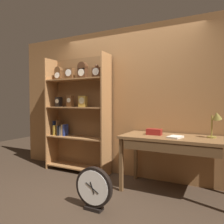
{
  "coord_description": "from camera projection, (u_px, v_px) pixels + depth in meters",
  "views": [
    {
      "loc": [
        1.48,
        -2.22,
        1.29
      ],
      "look_at": [
        -0.08,
        0.83,
        1.14
      ],
      "focal_mm": 34.44,
      "sensor_mm": 36.0,
      "label": 1
    }
  ],
  "objects": [
    {
      "name": "workbench",
      "position": [
        173.0,
        143.0,
        3.03
      ],
      "size": [
        1.47,
        0.69,
        0.81
      ],
      "color": "brown",
      "rests_on": "ground"
    },
    {
      "name": "toolbox_small",
      "position": [
        154.0,
        132.0,
        3.19
      ],
      "size": [
        0.22,
        0.12,
        0.09
      ],
      "primitive_type": "cube",
      "color": "maroon",
      "rests_on": "workbench"
    },
    {
      "name": "open_repair_manual",
      "position": [
        175.0,
        137.0,
        2.92
      ],
      "size": [
        0.21,
        0.25,
        0.02
      ],
      "primitive_type": "cube",
      "rotation": [
        0.0,
        0.0,
        -0.24
      ],
      "color": "silver",
      "rests_on": "workbench"
    },
    {
      "name": "bookshelf",
      "position": [
        77.0,
        112.0,
        4.04
      ],
      "size": [
        1.27,
        0.35,
        2.14
      ],
      "color": "#9E6B3D",
      "rests_on": "ground"
    },
    {
      "name": "ground_plane",
      "position": [
        88.0,
        205.0,
        2.71
      ],
      "size": [
        10.0,
        10.0,
        0.0
      ],
      "primitive_type": "plane",
      "color": "#3D2D21"
    },
    {
      "name": "round_clock_large",
      "position": [
        94.0,
        188.0,
        2.57
      ],
      "size": [
        0.48,
        0.11,
        0.52
      ],
      "color": "black",
      "rests_on": "ground"
    },
    {
      "name": "back_wood_panel",
      "position": [
        128.0,
        102.0,
        3.79
      ],
      "size": [
        4.8,
        0.05,
        2.6
      ],
      "primitive_type": "cube",
      "color": "#9E6B3D",
      "rests_on": "ground"
    },
    {
      "name": "desk_lamp",
      "position": [
        216.0,
        120.0,
        2.86
      ],
      "size": [
        0.2,
        0.2,
        0.38
      ],
      "color": "olive",
      "rests_on": "workbench"
    }
  ]
}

